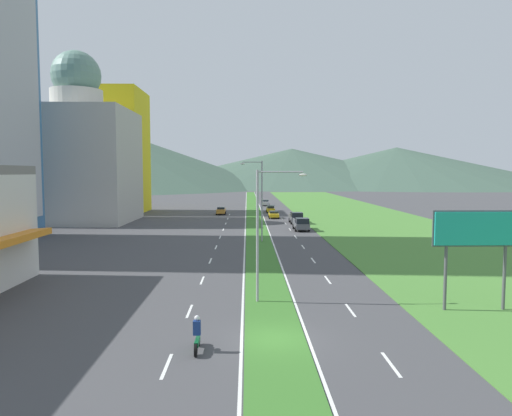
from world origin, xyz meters
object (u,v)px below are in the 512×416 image
object	(u,v)px
billboard_roadside	(477,234)
car_1	(274,214)
street_lamp_near	(263,226)
car_3	(221,210)
pickup_truck_1	(296,218)
street_lamp_mid	(260,196)
car_0	(271,209)
pickup_truck_0	(301,224)
motorcycle_rider	(197,336)
car_4	(265,203)

from	to	relation	value
billboard_roadside	car_1	distance (m)	60.70
street_lamp_near	car_1	world-z (taller)	street_lamp_near
billboard_roadside	car_3	world-z (taller)	billboard_roadside
pickup_truck_1	street_lamp_mid	bearing A→B (deg)	-17.98
car_0	car_1	distance (m)	12.28
street_lamp_near	pickup_truck_0	distance (m)	39.42
billboard_roadside	car_3	bearing A→B (deg)	106.16
street_lamp_near	car_3	bearing A→B (deg)	95.63
street_lamp_near	car_1	distance (m)	57.90
billboard_roadside	pickup_truck_1	bearing A→B (deg)	96.74
billboard_roadside	pickup_truck_0	bearing A→B (deg)	98.69
billboard_roadside	car_3	size ratio (longest dim) A/B	1.45
street_lamp_mid	pickup_truck_1	xyz separation A→B (m)	(6.80, 20.95, -4.79)
billboard_roadside	car_1	xyz separation A→B (m)	(-9.30, 59.84, -4.19)
motorcycle_rider	pickup_truck_1	bearing A→B (deg)	-10.77
street_lamp_mid	pickup_truck_1	size ratio (longest dim) A/B	1.88
car_0	motorcycle_rider	xyz separation A→B (m)	(-7.52, -78.50, -0.00)
billboard_roadside	pickup_truck_0	world-z (taller)	billboard_roadside
car_0	car_1	world-z (taller)	car_0
billboard_roadside	car_0	world-z (taller)	billboard_roadside
street_lamp_near	street_lamp_mid	xyz separation A→B (m)	(0.50, 27.38, 0.57)
car_1	motorcycle_rider	distance (m)	66.64
car_0	motorcycle_rider	bearing A→B (deg)	-5.47
billboard_roadside	car_0	distance (m)	72.83
pickup_truck_0	pickup_truck_1	xyz separation A→B (m)	(0.26, 9.77, 0.00)
car_3	car_4	distance (m)	27.01
billboard_roadside	street_lamp_mid	bearing A→B (deg)	113.32
car_4	pickup_truck_1	size ratio (longest dim) A/B	0.85
motorcycle_rider	car_0	bearing A→B (deg)	-5.47
car_1	street_lamp_mid	bearing A→B (deg)	-6.55
car_4	motorcycle_rider	bearing A→B (deg)	-4.17
street_lamp_near	billboard_roadside	world-z (taller)	street_lamp_near
billboard_roadside	car_3	xyz separation A→B (m)	(-19.78, 68.24, -4.11)
car_4	pickup_truck_0	size ratio (longest dim) A/B	0.85
car_4	pickup_truck_0	bearing A→B (deg)	3.61
street_lamp_near	car_1	bearing A→B (deg)	86.06
car_3	billboard_roadside	bearing A→B (deg)	-163.84
car_0	pickup_truck_1	distance (m)	21.79
car_4	motorcycle_rider	world-z (taller)	motorcycle_rider
street_lamp_near	motorcycle_rider	world-z (taller)	street_lamp_near
car_1	pickup_truck_1	xyz separation A→B (m)	(3.33, -9.26, 0.28)
car_1	car_4	world-z (taller)	car_4
pickup_truck_0	motorcycle_rider	bearing A→B (deg)	-12.62
car_4	motorcycle_rider	size ratio (longest dim) A/B	2.29
billboard_roadside	pickup_truck_0	distance (m)	41.47
street_lamp_mid	pickup_truck_0	world-z (taller)	street_lamp_mid
pickup_truck_1	car_4	bearing A→B (deg)	-175.21
car_1	pickup_truck_0	size ratio (longest dim) A/B	0.75
car_3	motorcycle_rider	distance (m)	74.68
car_3	car_1	bearing A→B (deg)	-128.73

